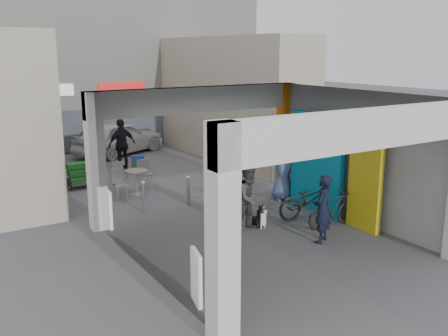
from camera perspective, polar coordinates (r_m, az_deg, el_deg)
ground at (r=12.82m, az=1.83°, el=-7.11°), size 90.00×90.00×0.00m
arcade_canopy at (r=11.86m, az=6.29°, el=2.70°), size 6.40×6.45×6.40m
far_building at (r=24.88m, az=-16.71°, el=11.70°), size 18.00×4.08×8.00m
plaza_bldg_right at (r=20.84m, az=0.70°, el=7.92°), size 2.00×9.00×5.00m
bollard_left at (r=14.17m, az=-9.18°, el=-3.34°), size 0.09×0.09×0.90m
bollard_center at (r=14.73m, az=-4.12°, el=-2.64°), size 0.09×0.09×0.86m
bollard_right at (r=15.26m, az=1.82°, el=-1.84°), size 0.09×0.09×0.96m
advert_board_near at (r=9.18m, az=-3.16°, el=-12.33°), size 0.21×0.55×1.00m
advert_board_far at (r=13.19m, az=-13.06°, el=-4.52°), size 0.15×0.56×1.00m
cafe_set at (r=16.27m, az=-10.75°, el=-1.64°), size 1.55×1.25×0.94m
produce_stand at (r=17.24m, az=-15.66°, el=-1.08°), size 1.25×0.68×0.82m
crate_stack at (r=19.34m, az=-9.81°, el=0.63°), size 0.53×0.47×0.56m
border_collie at (r=12.97m, az=4.16°, el=-5.71°), size 0.23×0.46×0.63m
man_with_dog at (r=12.02m, az=11.20°, el=-4.61°), size 0.72×0.65×1.65m
man_back_turned at (r=12.59m, az=2.99°, el=-3.43°), size 0.89×0.73×1.69m
man_elderly at (r=15.21m, az=6.81°, el=-0.32°), size 1.01×0.80×1.82m
man_crates at (r=19.38m, az=-11.59°, el=2.66°), size 1.20×0.67×1.94m
bicycle_front at (r=13.78m, az=9.90°, el=-3.50°), size 2.09×0.92×1.06m
bicycle_rear at (r=13.19m, az=12.33°, el=-4.62°), size 1.61×0.50×0.96m
white_van at (r=22.36m, az=-11.94°, el=3.44°), size 4.64×3.31×1.47m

